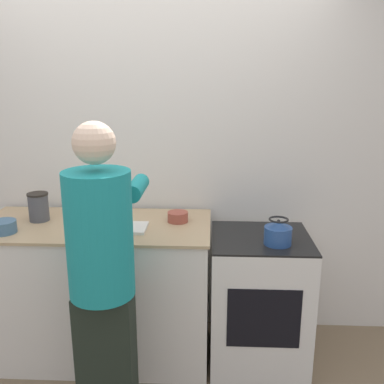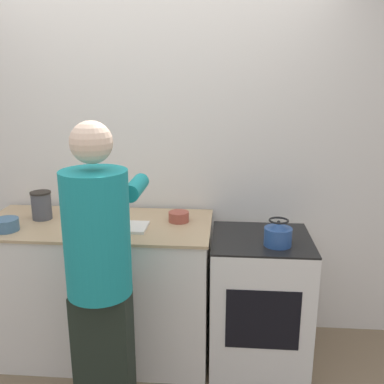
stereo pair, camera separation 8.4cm
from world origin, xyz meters
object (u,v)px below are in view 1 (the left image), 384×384
Objects in this scene: oven at (258,299)px; bowl_prep at (178,217)px; kettle at (278,233)px; knife at (107,226)px; cutting_board at (117,228)px; canister_jar at (39,207)px; person at (102,270)px.

bowl_prep is at bearing 167.80° from oven.
oven is 0.53m from kettle.
kettle reaches higher than knife.
kettle is (0.99, -0.07, 0.01)m from cutting_board.
canister_jar reaches higher than oven.
cutting_board is at bearing 175.86° from kettle.
cutting_board is (-0.91, -0.04, 0.50)m from oven.
knife is at bearing 100.46° from person.
canister_jar reaches higher than cutting_board.
cutting_board is 0.57m from canister_jar.
person is 0.53m from cutting_board.
cutting_board is at bearing -156.63° from bowl_prep.
oven is at bearing 2.79° from cutting_board.
canister_jar is (-0.92, -0.02, 0.06)m from bowl_prep.
person is at bearing -154.73° from kettle.
cutting_board is at bearing 11.52° from knife.
oven is 6.53× the size of bowl_prep.
person is at bearing -85.89° from cutting_board.
person reaches higher than canister_jar.
cutting_board is at bearing 94.11° from person.
knife is 1.05m from kettle.
canister_jar is at bearing 172.16° from kettle.
knife is 0.46m from bowl_prep.
person is at bearing -116.04° from bowl_prep.
cutting_board is 1.56× the size of knife.
canister_jar reaches higher than knife.
oven is at bearing -12.20° from bowl_prep.
cutting_board is 2.26× the size of kettle.
oven is at bearing 125.86° from kettle.
cutting_board is (-0.04, 0.52, 0.04)m from person.
oven is 1.04m from cutting_board.
kettle is 0.66m from bowl_prep.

